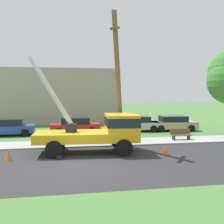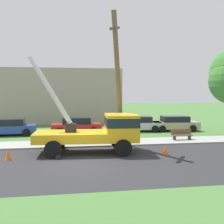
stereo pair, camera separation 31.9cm
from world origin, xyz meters
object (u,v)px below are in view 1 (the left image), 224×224
object	(u,v)px
traffic_cone_ahead	(166,150)
parked_sedan_tan	(173,123)
parked_sedan_silver	(136,124)
leaning_utility_pole	(118,80)
traffic_cone_behind	(9,155)
park_bench	(181,135)
utility_truck	(101,130)
parked_sedan_red	(75,125)
parked_sedan_blue	(8,127)

from	to	relation	value
traffic_cone_ahead	parked_sedan_tan	bearing A→B (deg)	65.24
traffic_cone_ahead	parked_sedan_silver	bearing A→B (deg)	85.23
leaning_utility_pole	traffic_cone_behind	distance (m)	8.18
parked_sedan_silver	park_bench	world-z (taller)	parked_sedan_silver
utility_truck	traffic_cone_behind	bearing A→B (deg)	-167.94
parked_sedan_red	parked_sedan_tan	world-z (taller)	same
traffic_cone_behind	park_bench	size ratio (longest dim) A/B	0.35
utility_truck	leaning_utility_pole	xyz separation A→B (m)	(1.35, 1.32, 3.12)
parked_sedan_tan	park_bench	distance (m)	5.55
utility_truck	traffic_cone_behind	size ratio (longest dim) A/B	12.05
parked_sedan_blue	parked_sedan_red	bearing A→B (deg)	3.28
utility_truck	parked_sedan_red	distance (m)	8.40
traffic_cone_behind	parked_sedan_red	distance (m)	10.23
traffic_cone_behind	park_bench	xyz separation A→B (m)	(11.78, 4.13, 0.18)
utility_truck	parked_sedan_blue	size ratio (longest dim) A/B	1.51
traffic_cone_ahead	traffic_cone_behind	bearing A→B (deg)	179.61
leaning_utility_pole	parked_sedan_red	xyz separation A→B (m)	(-2.53, 6.96, -3.81)
utility_truck	traffic_cone_behind	world-z (taller)	utility_truck
utility_truck	parked_sedan_red	size ratio (longest dim) A/B	1.52
utility_truck	park_bench	bearing A→B (deg)	24.64
traffic_cone_ahead	parked_sedan_tan	distance (m)	10.48
utility_truck	parked_sedan_tan	bearing A→B (deg)	45.66
traffic_cone_ahead	parked_sedan_blue	world-z (taller)	parked_sedan_blue
traffic_cone_behind	parked_sedan_red	size ratio (longest dim) A/B	0.13
traffic_cone_ahead	parked_sedan_tan	world-z (taller)	parked_sedan_tan
parked_sedan_blue	parked_sedan_silver	distance (m)	11.44
utility_truck	parked_sedan_red	xyz separation A→B (m)	(-1.18, 8.29, -0.70)
parked_sedan_blue	parked_sedan_red	size ratio (longest dim) A/B	1.01
parked_sedan_red	park_bench	xyz separation A→B (m)	(7.75, -5.27, -0.25)
parked_sedan_blue	parked_sedan_red	xyz separation A→B (m)	(5.68, 0.33, 0.00)
traffic_cone_ahead	parked_sedan_tan	xyz separation A→B (m)	(4.38, 9.51, 0.43)
utility_truck	parked_sedan_blue	distance (m)	10.53
leaning_utility_pole	parked_sedan_tan	size ratio (longest dim) A/B	1.96
parked_sedan_red	traffic_cone_behind	bearing A→B (deg)	-113.19
park_bench	traffic_cone_ahead	bearing A→B (deg)	-123.91
parked_sedan_tan	utility_truck	bearing A→B (deg)	-134.34
traffic_cone_behind	parked_sedan_silver	world-z (taller)	parked_sedan_silver
utility_truck	parked_sedan_tan	xyz separation A→B (m)	(8.15, 8.34, -0.70)
leaning_utility_pole	park_bench	xyz separation A→B (m)	(5.23, 1.69, -4.06)
traffic_cone_ahead	parked_sedan_tan	size ratio (longest dim) A/B	0.12
leaning_utility_pole	traffic_cone_ahead	world-z (taller)	leaning_utility_pole
parked_sedan_silver	traffic_cone_ahead	bearing A→B (deg)	-94.77
utility_truck	traffic_cone_behind	xyz separation A→B (m)	(-5.20, -1.11, -1.13)
parked_sedan_blue	parked_sedan_tan	world-z (taller)	same
parked_sedan_blue	parked_sedan_silver	xyz separation A→B (m)	(11.43, 0.60, 0.00)
park_bench	leaning_utility_pole	bearing A→B (deg)	-162.04
parked_sedan_silver	parked_sedan_tan	distance (m)	3.58
utility_truck	leaning_utility_pole	distance (m)	3.64
park_bench	parked_sedan_tan	bearing A→B (deg)	73.58
traffic_cone_ahead	parked_sedan_red	xyz separation A→B (m)	(-4.94, 9.46, 0.43)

